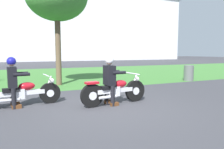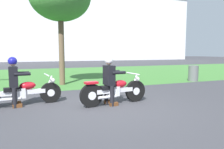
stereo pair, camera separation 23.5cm
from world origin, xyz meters
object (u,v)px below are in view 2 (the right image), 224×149
Objects in this scene: motorcycle_lead at (115,91)px; rider_lead at (110,76)px; motorcycle_follow at (21,92)px; trash_can at (193,73)px; rider_follow at (14,78)px.

motorcycle_lead is 1.50× the size of rider_lead.
motorcycle_follow is 2.72× the size of trash_can.
motorcycle_lead is at bearing -22.55° from rider_follow.
motorcycle_lead is 0.94× the size of motorcycle_follow.
rider_follow is (-0.17, -0.02, 0.43)m from motorcycle_follow.
trash_can is at bearing 21.36° from motorcycle_lead.
rider_lead reaches higher than rider_follow.
motorcycle_lead is 0.46m from rider_lead.
rider_lead is at bearing -23.90° from rider_follow.
motorcycle_lead reaches higher than trash_can.
rider_lead reaches higher than trash_can.
rider_lead is 1.02× the size of rider_follow.
trash_can is (5.69, 2.98, 0.01)m from motorcycle_lead.
rider_follow is 1.69× the size of trash_can.
rider_follow reaches higher than motorcycle_follow.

